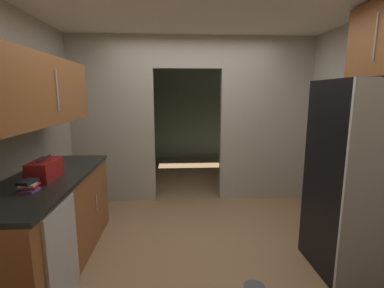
# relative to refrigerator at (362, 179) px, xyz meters

# --- Properties ---
(ground) EXTENTS (20.00, 20.00, 0.00)m
(ground) POSITION_rel_refrigerator_xyz_m (-1.46, 0.44, -0.91)
(ground) COLOR #93704C
(kitchen_overhead_slab) EXTENTS (4.14, 7.03, 0.06)m
(kitchen_overhead_slab) POSITION_rel_refrigerator_xyz_m (-1.46, 0.90, 1.68)
(kitchen_overhead_slab) COLOR silver
(kitchen_partition) EXTENTS (3.74, 0.12, 2.56)m
(kitchen_partition) POSITION_rel_refrigerator_xyz_m (-1.44, 1.96, 0.44)
(kitchen_partition) COLOR #ADA899
(kitchen_partition) RESTS_ON ground
(adjoining_room_shell) EXTENTS (3.74, 3.00, 2.56)m
(adjoining_room_shell) POSITION_rel_refrigerator_xyz_m (-1.46, 4.00, 0.37)
(adjoining_room_shell) COLOR slate
(adjoining_room_shell) RESTS_ON ground
(refrigerator) EXTENTS (0.79, 0.74, 1.82)m
(refrigerator) POSITION_rel_refrigerator_xyz_m (0.00, 0.00, 0.00)
(refrigerator) COLOR black
(refrigerator) RESTS_ON ground
(lower_cabinet_run) EXTENTS (0.70, 1.93, 0.91)m
(lower_cabinet_run) POSITION_rel_refrigerator_xyz_m (-2.98, 0.22, -0.45)
(lower_cabinet_run) COLOR brown
(lower_cabinet_run) RESTS_ON ground
(dishwasher) EXTENTS (0.02, 0.56, 0.85)m
(dishwasher) POSITION_rel_refrigerator_xyz_m (-2.65, -0.32, -0.48)
(dishwasher) COLOR #B7BABC
(dishwasher) RESTS_ON ground
(upper_cabinet_counterside) EXTENTS (0.36, 1.74, 0.61)m
(upper_cabinet_counterside) POSITION_rel_refrigerator_xyz_m (-2.98, 0.22, 0.81)
(upper_cabinet_counterside) COLOR brown
(boombox) EXTENTS (0.20, 0.38, 0.21)m
(boombox) POSITION_rel_refrigerator_xyz_m (-2.96, 0.17, 0.09)
(boombox) COLOR maroon
(boombox) RESTS_ON lower_cabinet_run
(book_stack) EXTENTS (0.14, 0.17, 0.09)m
(book_stack) POSITION_rel_refrigerator_xyz_m (-2.94, -0.16, 0.05)
(book_stack) COLOR #8C3893
(book_stack) RESTS_ON lower_cabinet_run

